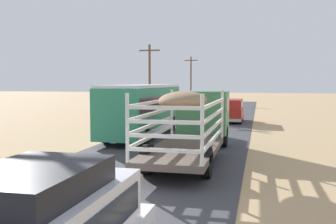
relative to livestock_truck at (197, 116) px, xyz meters
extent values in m
plane|color=tan|center=(-1.67, -8.96, -1.79)|extent=(240.00, 240.00, 0.00)
cube|color=#38383D|center=(-1.67, -8.96, -1.78)|extent=(8.00, 120.00, 0.02)
cube|color=#D8CC4C|center=(-1.67, -8.96, -1.77)|extent=(0.16, 117.60, 0.00)
cube|color=black|center=(0.08, -13.53, 0.34)|extent=(1.43, 2.07, 0.36)
cube|color=#3F7F4C|center=(0.00, 2.16, 0.03)|extent=(2.50, 2.20, 2.20)
cube|color=#192333|center=(0.00, 2.16, 0.48)|extent=(2.53, 1.54, 0.70)
cube|color=brown|center=(0.00, -3.24, -1.07)|extent=(2.50, 6.40, 0.24)
cylinder|color=silver|center=(-1.19, -0.10, 0.15)|extent=(0.12, 0.12, 2.20)
cylinder|color=silver|center=(1.19, -0.10, 0.15)|extent=(0.12, 0.12, 2.20)
cylinder|color=silver|center=(-1.19, -6.38, 0.15)|extent=(0.12, 0.12, 2.20)
cylinder|color=silver|center=(1.19, -6.38, 0.15)|extent=(0.12, 0.12, 2.20)
cube|color=silver|center=(-1.21, -3.24, -0.51)|extent=(0.08, 6.30, 0.12)
cube|color=silver|center=(1.21, -3.24, -0.51)|extent=(0.08, 6.30, 0.12)
cube|color=silver|center=(0.00, -6.40, -0.51)|extent=(2.40, 0.08, 0.12)
cube|color=silver|center=(-1.21, -3.24, -0.07)|extent=(0.08, 6.30, 0.12)
cube|color=silver|center=(1.21, -3.24, -0.07)|extent=(0.08, 6.30, 0.12)
cube|color=silver|center=(0.00, -6.40, -0.07)|extent=(2.40, 0.08, 0.12)
cube|color=silver|center=(-1.21, -3.24, 0.37)|extent=(0.08, 6.30, 0.12)
cube|color=silver|center=(1.21, -3.24, 0.37)|extent=(0.08, 6.30, 0.12)
cube|color=silver|center=(0.00, -6.40, 0.37)|extent=(2.40, 0.08, 0.12)
cube|color=silver|center=(-1.21, -3.24, 0.81)|extent=(0.08, 6.30, 0.12)
cube|color=silver|center=(1.21, -3.24, 0.81)|extent=(0.08, 6.30, 0.12)
cube|color=silver|center=(0.00, -6.40, 0.81)|extent=(2.40, 0.08, 0.12)
ellipsoid|color=#8C6B4C|center=(0.00, -3.24, 0.90)|extent=(1.75, 3.84, 0.70)
cylinder|color=black|center=(-1.09, 2.16, -1.22)|extent=(0.32, 1.10, 1.10)
cylinder|color=black|center=(1.09, 2.16, -1.22)|extent=(0.32, 1.10, 1.10)
cylinder|color=black|center=(-1.09, -4.52, -1.22)|extent=(0.32, 1.10, 1.10)
cylinder|color=black|center=(1.09, -4.52, -1.22)|extent=(0.32, 1.10, 1.10)
cube|color=#2D8C66|center=(-4.21, 5.04, -0.07)|extent=(2.50, 10.00, 2.70)
cube|color=white|center=(-4.21, 5.04, 1.36)|extent=(2.45, 9.80, 0.16)
cube|color=#192333|center=(-4.21, 5.04, 0.40)|extent=(2.54, 9.20, 0.80)
cube|color=silver|center=(-4.21, 5.04, -1.22)|extent=(2.53, 9.80, 0.36)
cylinder|color=black|center=(-5.31, 8.29, -1.27)|extent=(0.30, 1.00, 1.00)
cylinder|color=black|center=(-3.11, 8.29, -1.27)|extent=(0.30, 1.00, 1.00)
cylinder|color=black|center=(-5.31, 1.79, -1.27)|extent=(0.30, 1.00, 1.00)
cylinder|color=black|center=(-3.11, 1.79, -1.27)|extent=(0.30, 1.00, 1.00)
cube|color=#B2261E|center=(0.53, 15.16, -1.09)|extent=(1.90, 4.60, 0.90)
cube|color=#B2261E|center=(0.53, 15.01, -0.24)|extent=(1.75, 3.59, 0.80)
cube|color=#192333|center=(0.53, 15.01, -0.22)|extent=(1.79, 3.22, 0.44)
cube|color=silver|center=(0.53, 12.94, -1.42)|extent=(1.86, 0.20, 0.24)
cube|color=red|center=(-0.30, 12.88, -0.91)|extent=(0.16, 0.06, 0.14)
cube|color=red|center=(1.36, 12.88, -0.91)|extent=(0.16, 0.06, 0.14)
cylinder|color=black|center=(-0.29, 16.59, -1.39)|extent=(0.26, 0.76, 0.76)
cylinder|color=black|center=(1.35, 16.59, -1.39)|extent=(0.26, 0.76, 0.76)
cylinder|color=black|center=(-0.29, 13.74, -1.39)|extent=(0.26, 0.76, 0.76)
cylinder|color=black|center=(1.35, 13.74, -1.39)|extent=(0.26, 0.76, 0.76)
cylinder|color=brown|center=(-8.40, 20.93, 1.87)|extent=(0.24, 0.24, 7.32)
cube|color=brown|center=(-8.40, 20.93, 4.93)|extent=(2.20, 0.14, 0.14)
cylinder|color=brown|center=(-8.40, 45.65, 2.04)|extent=(0.24, 0.24, 7.66)
cube|color=brown|center=(-8.40, 45.65, 5.27)|extent=(2.20, 0.14, 0.14)
camera|label=1|loc=(2.86, -17.74, 1.58)|focal=40.92mm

